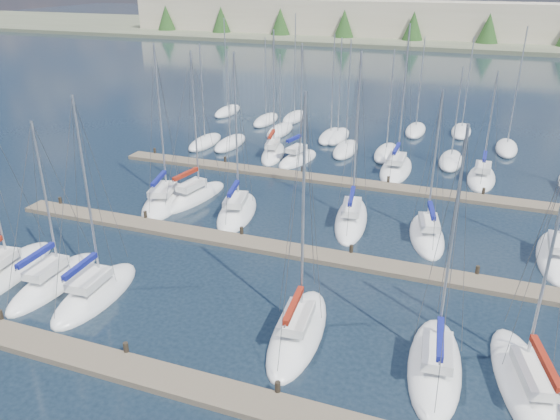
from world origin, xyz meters
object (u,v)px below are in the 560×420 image
(sailboat_a, at_px, (2,275))
(sailboat_d, at_px, (298,332))
(sailboat_p, at_px, (396,169))
(sailboat_h, at_px, (165,201))
(sailboat_n, at_px, (273,153))
(sailboat_e, at_px, (435,366))
(sailboat_o, at_px, (298,159))
(sailboat_b, at_px, (54,282))
(sailboat_q, at_px, (481,178))
(sailboat_c, at_px, (96,293))
(sailboat_k, at_px, (351,219))
(sailboat_f, at_px, (527,387))
(sailboat_m, at_px, (556,256))
(sailboat_l, at_px, (427,235))
(sailboat_j, at_px, (237,212))
(sailboat_i, at_px, (195,197))

(sailboat_a, height_order, sailboat_d, sailboat_d)
(sailboat_p, distance_m, sailboat_h, 22.01)
(sailboat_n, distance_m, sailboat_e, 33.94)
(sailboat_o, xyz_separation_m, sailboat_b, (-6.50, -27.42, -0.02))
(sailboat_q, distance_m, sailboat_b, 36.96)
(sailboat_p, bearing_deg, sailboat_c, -115.56)
(sailboat_k, distance_m, sailboat_a, 24.30)
(sailboat_a, xyz_separation_m, sailboat_f, (30.35, 0.65, 0.00))
(sailboat_f, height_order, sailboat_d, sailboat_d)
(sailboat_f, xyz_separation_m, sailboat_b, (-26.76, -0.15, -0.00))
(sailboat_p, height_order, sailboat_m, sailboat_p)
(sailboat_b, distance_m, sailboat_e, 22.64)
(sailboat_a, distance_m, sailboat_l, 28.47)
(sailboat_l, bearing_deg, sailboat_m, -13.27)
(sailboat_o, relative_size, sailboat_h, 0.91)
(sailboat_p, relative_size, sailboat_b, 1.31)
(sailboat_p, xyz_separation_m, sailboat_e, (6.41, -27.76, 0.00))
(sailboat_q, xyz_separation_m, sailboat_h, (-24.28, -14.71, 0.00))
(sailboat_a, distance_m, sailboat_e, 26.23)
(sailboat_a, xyz_separation_m, sailboat_e, (26.22, 0.67, 0.01))
(sailboat_n, distance_m, sailboat_l, 21.96)
(sailboat_p, bearing_deg, sailboat_l, -72.64)
(sailboat_c, height_order, sailboat_e, sailboat_e)
(sailboat_p, relative_size, sailboat_n, 1.07)
(sailboat_l, distance_m, sailboat_j, 14.52)
(sailboat_k, bearing_deg, sailboat_q, 46.05)
(sailboat_n, relative_size, sailboat_o, 1.08)
(sailboat_j, bearing_deg, sailboat_m, -9.97)
(sailboat_q, height_order, sailboat_c, sailboat_c)
(sailboat_p, height_order, sailboat_d, sailboat_p)
(sailboat_c, bearing_deg, sailboat_d, 0.20)
(sailboat_k, bearing_deg, sailboat_m, -13.04)
(sailboat_i, height_order, sailboat_f, sailboat_f)
(sailboat_k, bearing_deg, sailboat_o, 115.87)
(sailboat_i, distance_m, sailboat_b, 15.13)
(sailboat_j, bearing_deg, sailboat_c, -113.89)
(sailboat_a, bearing_deg, sailboat_d, -4.11)
(sailboat_o, bearing_deg, sailboat_n, 176.85)
(sailboat_c, xyz_separation_m, sailboat_b, (-3.24, 0.18, -0.01))
(sailboat_i, bearing_deg, sailboat_j, -9.33)
(sailboat_q, relative_size, sailboat_b, 0.96)
(sailboat_m, bearing_deg, sailboat_f, -97.58)
(sailboat_q, bearing_deg, sailboat_o, -176.70)
(sailboat_f, bearing_deg, sailboat_c, 166.87)
(sailboat_l, bearing_deg, sailboat_f, -78.49)
(sailboat_p, height_order, sailboat_c, sailboat_p)
(sailboat_o, bearing_deg, sailboat_a, -97.67)
(sailboat_l, xyz_separation_m, sailboat_e, (2.00, -14.29, 0.00))
(sailboat_a, bearing_deg, sailboat_q, 39.21)
(sailboat_o, bearing_deg, sailboat_i, -99.53)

